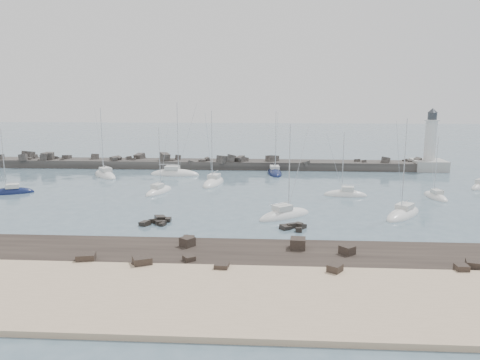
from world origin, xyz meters
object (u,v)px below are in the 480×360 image
lighthouse (429,157)px  sailboat_6 (285,216)px  sailboat_7 (275,173)px  sailboat_9 (436,197)px  sailboat_1 (105,176)px  sailboat_4 (175,174)px  sailboat_8 (345,195)px  sailboat_2 (11,193)px  sailboat_3 (159,192)px  sailboat_5 (213,183)px  sailboat_10 (403,215)px

lighthouse → sailboat_6: size_ratio=1.03×
sailboat_7 → sailboat_9: (26.53, -21.86, -0.01)m
sailboat_1 → sailboat_4: (14.26, 2.34, -0.00)m
sailboat_4 → sailboat_8: sailboat_4 is taller
sailboat_9 → sailboat_2: bearing=-179.1°
sailboat_3 → sailboat_6: sailboat_6 is taller
sailboat_5 → sailboat_10: bearing=-36.1°
sailboat_2 → sailboat_1: bearing=59.1°
sailboat_4 → sailboat_6: size_ratio=1.17×
sailboat_9 → sailboat_6: bearing=-151.8°
lighthouse → sailboat_5: 50.55m
lighthouse → sailboat_10: bearing=-112.4°
sailboat_2 → sailboat_6: size_ratio=0.87×
lighthouse → sailboat_2: bearing=-159.7°
sailboat_2 → sailboat_9: bearing=0.9°
sailboat_8 → sailboat_1: bearing=161.3°
sailboat_9 → sailboat_5: bearing=165.8°
lighthouse → sailboat_3: size_ratio=1.19×
sailboat_10 → sailboat_1: bearing=151.9°
lighthouse → sailboat_9: lighthouse is taller
sailboat_7 → sailboat_10: bearing=-62.1°
sailboat_5 → sailboat_7: (11.89, 12.16, -0.01)m
sailboat_5 → sailboat_6: size_ratio=1.07×
sailboat_1 → sailboat_8: bearing=-18.7°
sailboat_5 → sailboat_10: size_ratio=1.01×
sailboat_2 → sailboat_8: 57.88m
sailboat_4 → sailboat_10: 49.91m
sailboat_7 → sailboat_10: size_ratio=0.98×
sailboat_3 → sailboat_5: size_ratio=0.81×
sailboat_2 → sailboat_5: 35.90m
sailboat_4 → sailboat_10: size_ratio=1.11×
sailboat_1 → sailboat_7: bearing=8.5°
sailboat_6 → sailboat_7: sailboat_7 is taller
lighthouse → sailboat_10: (-16.87, -40.88, -2.96)m
sailboat_2 → sailboat_7: sailboat_7 is taller
sailboat_1 → sailboat_6: bearing=-39.6°
sailboat_1 → sailboat_9: 64.26m
lighthouse → sailboat_7: bearing=-168.6°
sailboat_2 → sailboat_6: (47.11, -12.61, 0.00)m
sailboat_2 → sailboat_6: bearing=-15.0°
sailboat_6 → sailboat_10: sailboat_10 is taller
sailboat_3 → sailboat_8: bearing=-1.2°
lighthouse → sailboat_3: (-55.34, -27.61, -2.95)m
sailboat_1 → sailboat_6: size_ratio=1.09×
sailboat_3 → sailboat_7: (20.56, 20.59, -0.00)m
sailboat_5 → sailboat_10: (29.80, -21.70, -0.02)m
sailboat_7 → sailboat_8: size_ratio=1.24×
sailboat_1 → sailboat_3: (15.00, -15.28, -0.01)m
lighthouse → sailboat_3: 61.92m
sailboat_3 → sailboat_6: bearing=-34.8°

